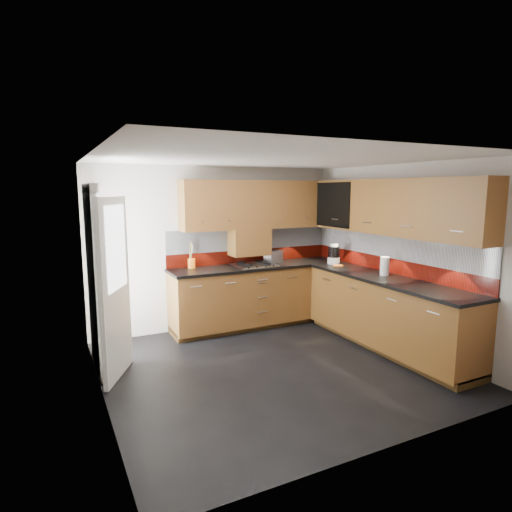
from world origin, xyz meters
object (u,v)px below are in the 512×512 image
utensil_pot (191,262)px  toaster (273,257)px  gas_hob (254,265)px  food_processor (334,255)px

utensil_pot → toaster: bearing=-4.8°
toaster → gas_hob: bearing=-162.5°
toaster → food_processor: 0.93m
toaster → food_processor: food_processor is taller
gas_hob → toaster: bearing=17.5°
gas_hob → food_processor: food_processor is taller
gas_hob → food_processor: (1.16, -0.39, 0.13)m
gas_hob → utensil_pot: utensil_pot is taller
utensil_pot → food_processor: size_ratio=1.25×
gas_hob → utensil_pot: 0.93m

